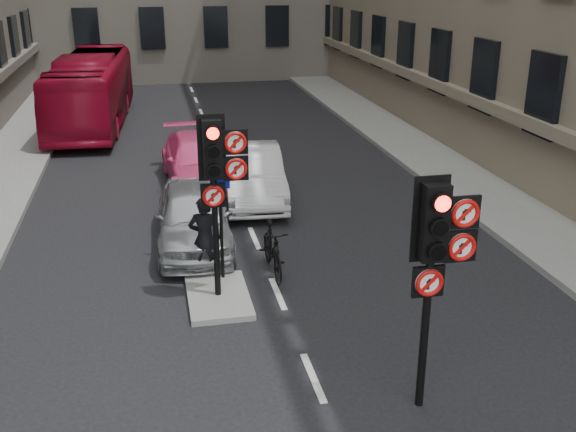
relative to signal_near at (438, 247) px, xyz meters
name	(u,v)px	position (x,y,z in m)	size (l,w,h in m)	color
pavement_right	(458,171)	(5.71, 11.01, -2.50)	(3.00, 50.00, 0.16)	gray
centre_island	(218,297)	(-2.69, 4.01, -2.52)	(1.20, 2.00, 0.12)	gray
signal_near	(438,247)	(0.00, 0.00, 0.00)	(0.91, 0.40, 3.58)	black
signal_far	(218,168)	(-2.60, 4.00, 0.12)	(0.91, 0.40, 3.58)	black
car_silver	(194,216)	(-2.92, 6.87, -1.86)	(1.71, 4.26, 1.45)	#9DA1A4
car_white	(253,174)	(-1.06, 9.88, -1.84)	(1.57, 4.50, 1.48)	silver
car_pink	(201,162)	(-2.37, 11.44, -1.85)	(2.06, 5.07, 1.47)	#F04687
bus_red	(92,90)	(-5.99, 20.49, -1.15)	(2.41, 10.30, 2.87)	maroon
motorcycle	(272,249)	(-1.40, 5.01, -2.04)	(0.51, 1.82, 1.09)	black
motorcyclist	(205,238)	(-2.82, 5.01, -1.67)	(0.67, 0.44, 1.83)	black
info_sign	(221,211)	(-2.50, 4.74, -0.99)	(0.39, 0.13, 2.27)	black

